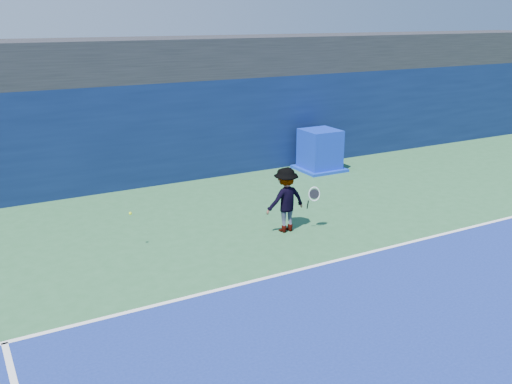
% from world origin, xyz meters
% --- Properties ---
extents(ground, '(80.00, 80.00, 0.00)m').
position_xyz_m(ground, '(0.00, 0.00, 0.00)').
color(ground, '#2A5E36').
rests_on(ground, ground).
extents(baseline, '(24.00, 0.10, 0.01)m').
position_xyz_m(baseline, '(0.00, 3.00, 0.01)').
color(baseline, white).
rests_on(baseline, ground).
extents(stadium_band, '(36.00, 3.00, 1.20)m').
position_xyz_m(stadium_band, '(0.00, 11.50, 3.60)').
color(stadium_band, black).
rests_on(stadium_band, back_wall_assembly).
extents(back_wall_assembly, '(36.00, 1.03, 3.00)m').
position_xyz_m(back_wall_assembly, '(-0.00, 10.50, 1.50)').
color(back_wall_assembly, '#0B183D').
rests_on(back_wall_assembly, ground).
extents(equipment_cart, '(1.41, 1.41, 1.33)m').
position_xyz_m(equipment_cart, '(5.27, 9.16, 0.61)').
color(equipment_cart, '#0C26AC').
rests_on(equipment_cart, ground).
extents(tennis_player, '(1.24, 0.69, 1.54)m').
position_xyz_m(tennis_player, '(1.36, 4.99, 0.77)').
color(tennis_player, silver).
rests_on(tennis_player, ground).
extents(tennis_ball, '(0.07, 0.07, 0.07)m').
position_xyz_m(tennis_ball, '(-2.13, 5.64, 0.83)').
color(tennis_ball, '#B9DF18').
rests_on(tennis_ball, ground).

